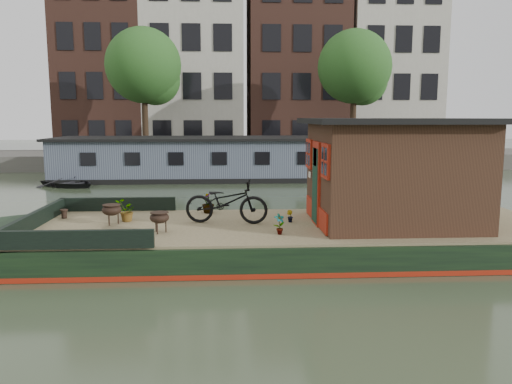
{
  "coord_description": "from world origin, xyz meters",
  "views": [
    {
      "loc": [
        -1.58,
        -11.2,
        3.09
      ],
      "look_at": [
        -0.93,
        0.5,
        1.33
      ],
      "focal_mm": 35.0,
      "sensor_mm": 36.0,
      "label": 1
    }
  ],
  "objects": [
    {
      "name": "bicycle",
      "position": [
        -1.64,
        0.2,
        1.16
      ],
      "size": [
        2.01,
        0.98,
        1.01
      ],
      "primitive_type": "imported",
      "rotation": [
        0.0,
        0.0,
        1.41
      ],
      "color": "black",
      "rests_on": "houseboat_deck"
    },
    {
      "name": "quay",
      "position": [
        0.0,
        20.5,
        0.45
      ],
      "size": [
        60.0,
        6.0,
        0.9
      ],
      "primitive_type": "cube",
      "color": "#47443F",
      "rests_on": "ground"
    },
    {
      "name": "houseboat_deck",
      "position": [
        0.0,
        0.0,
        0.62
      ],
      "size": [
        11.8,
        3.8,
        0.05
      ],
      "primitive_type": "cube",
      "color": "#93845B",
      "rests_on": "houseboat_hull"
    },
    {
      "name": "ground",
      "position": [
        0.0,
        0.0,
        0.0
      ],
      "size": [
        120.0,
        120.0,
        0.0
      ],
      "primitive_type": "plane",
      "color": "#2B3723",
      "rests_on": "ground"
    },
    {
      "name": "brazier_front",
      "position": [
        -3.06,
        -0.7,
        0.87
      ],
      "size": [
        0.49,
        0.49,
        0.45
      ],
      "primitive_type": null,
      "rotation": [
        0.0,
        0.0,
        -0.2
      ],
      "color": "black",
      "rests_on": "houseboat_deck"
    },
    {
      "name": "bow_bulwark",
      "position": [
        -5.07,
        0.0,
        0.82
      ],
      "size": [
        3.0,
        4.0,
        0.35
      ],
      "color": "black",
      "rests_on": "houseboat_deck"
    },
    {
      "name": "brazier_rear",
      "position": [
        -4.27,
        0.2,
        0.88
      ],
      "size": [
        0.51,
        0.51,
        0.47
      ],
      "primitive_type": null,
      "rotation": [
        0.0,
        0.0,
        -0.2
      ],
      "color": "black",
      "rests_on": "houseboat_deck"
    },
    {
      "name": "dinghy",
      "position": [
        -8.79,
        11.5,
        0.3
      ],
      "size": [
        3.5,
        3.25,
        0.59
      ],
      "primitive_type": "imported",
      "rotation": [
        0.0,
        0.0,
        1.01
      ],
      "color": "black",
      "rests_on": "ground"
    },
    {
      "name": "cabin",
      "position": [
        2.19,
        0.0,
        1.88
      ],
      "size": [
        4.0,
        3.5,
        2.42
      ],
      "color": "black",
      "rests_on": "houseboat_deck"
    },
    {
      "name": "townhouse_row",
      "position": [
        0.15,
        27.5,
        7.9
      ],
      "size": [
        27.25,
        8.0,
        16.5
      ],
      "color": "brown",
      "rests_on": "ground"
    },
    {
      "name": "bollard_stbd",
      "position": [
        -5.43,
        -1.33,
        0.74
      ],
      "size": [
        0.17,
        0.17,
        0.19
      ],
      "primitive_type": "cylinder",
      "color": "black",
      "rests_on": "houseboat_deck"
    },
    {
      "name": "potted_plant_a",
      "position": [
        -0.52,
        -1.0,
        0.87
      ],
      "size": [
        0.28,
        0.24,
        0.44
      ],
      "primitive_type": "imported",
      "rotation": [
        0.0,
        0.0,
        0.4
      ],
      "color": "brown",
      "rests_on": "houseboat_deck"
    },
    {
      "name": "tree_right",
      "position": [
        6.14,
        19.07,
        5.89
      ],
      "size": [
        4.4,
        4.4,
        7.4
      ],
      "color": "#332316",
      "rests_on": "quay"
    },
    {
      "name": "potted_plant_c",
      "position": [
        -4.01,
        0.51,
        0.91
      ],
      "size": [
        0.61,
        0.61,
        0.51
      ],
      "primitive_type": "imported",
      "rotation": [
        0.0,
        0.0,
        3.87
      ],
      "color": "#AF5933",
      "rests_on": "houseboat_deck"
    },
    {
      "name": "far_houseboat",
      "position": [
        0.0,
        14.0,
        0.97
      ],
      "size": [
        20.4,
        4.4,
        2.11
      ],
      "color": "slate",
      "rests_on": "ground"
    },
    {
      "name": "potted_plant_d",
      "position": [
        -2.11,
        1.49,
        0.92
      ],
      "size": [
        0.32,
        0.32,
        0.55
      ],
      "primitive_type": "imported",
      "rotation": [
        0.0,
        0.0,
        4.77
      ],
      "color": "brown",
      "rests_on": "houseboat_deck"
    },
    {
      "name": "potted_plant_b",
      "position": [
        -0.15,
        0.24,
        0.79
      ],
      "size": [
        0.2,
        0.2,
        0.28
      ],
      "primitive_type": "imported",
      "rotation": [
        0.0,
        0.0,
        2.25
      ],
      "color": "brown",
      "rests_on": "houseboat_deck"
    },
    {
      "name": "bollard_port",
      "position": [
        -5.6,
        0.98,
        0.76
      ],
      "size": [
        0.19,
        0.19,
        0.22
      ],
      "primitive_type": "cylinder",
      "color": "black",
      "rests_on": "houseboat_deck"
    },
    {
      "name": "tree_left",
      "position": [
        -6.36,
        19.07,
        5.89
      ],
      "size": [
        4.4,
        4.4,
        7.4
      ],
      "color": "#332316",
      "rests_on": "quay"
    },
    {
      "name": "houseboat_hull",
      "position": [
        -1.33,
        0.0,
        0.27
      ],
      "size": [
        14.01,
        4.02,
        0.6
      ],
      "color": "black",
      "rests_on": "ground"
    }
  ]
}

